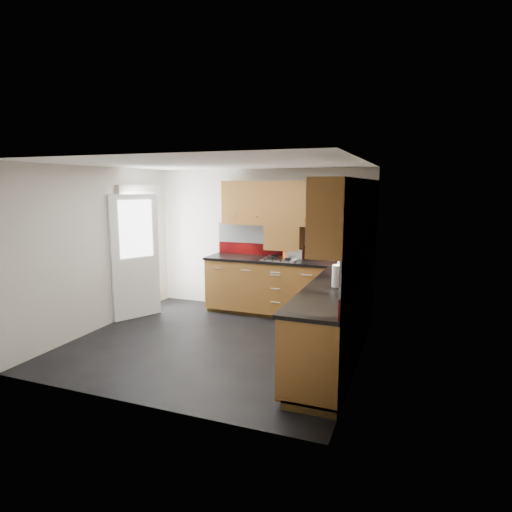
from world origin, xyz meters
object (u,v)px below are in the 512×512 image
at_px(utensil_pot, 287,252).
at_px(toaster, 296,254).
at_px(food_processor, 341,272).
at_px(gas_hob, 281,259).

relative_size(utensil_pot, toaster, 1.84).
height_order(utensil_pot, food_processor, utensil_pot).
relative_size(toaster, food_processor, 0.95).
bearing_deg(gas_hob, toaster, 20.29).
bearing_deg(utensil_pot, food_processor, -51.60).
distance_m(gas_hob, utensil_pot, 0.17).
bearing_deg(toaster, gas_hob, -159.71).
bearing_deg(gas_hob, food_processor, -47.28).
height_order(gas_hob, toaster, toaster).
distance_m(utensil_pot, food_processor, 1.82).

